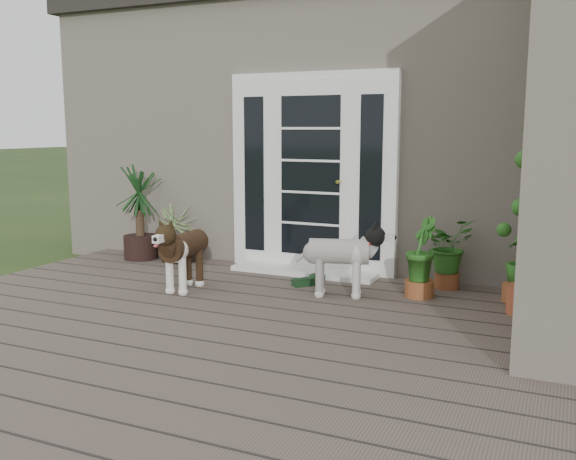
% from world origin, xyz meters
% --- Properties ---
extents(deck, '(6.20, 4.60, 0.12)m').
position_xyz_m(deck, '(0.00, 0.40, 0.06)').
color(deck, '#6B5B4C').
rests_on(deck, ground).
extents(house_main, '(7.40, 4.00, 3.10)m').
position_xyz_m(house_main, '(0.00, 4.65, 1.55)').
color(house_main, '#665E54').
rests_on(house_main, ground).
extents(roof_main, '(7.60, 4.20, 0.20)m').
position_xyz_m(roof_main, '(0.00, 4.65, 3.20)').
color(roof_main, '#2D2826').
rests_on(roof_main, house_main).
extents(door_unit, '(1.90, 0.14, 2.15)m').
position_xyz_m(door_unit, '(-0.20, 2.60, 1.19)').
color(door_unit, white).
rests_on(door_unit, deck).
extents(door_step, '(1.60, 0.40, 0.05)m').
position_xyz_m(door_step, '(-0.20, 2.40, 0.14)').
color(door_step, white).
rests_on(door_step, deck).
extents(brindle_dog, '(0.39, 0.79, 0.64)m').
position_xyz_m(brindle_dog, '(-0.99, 1.28, 0.44)').
color(brindle_dog, '#3F2816').
rests_on(brindle_dog, deck).
extents(white_dog, '(0.81, 0.51, 0.62)m').
position_xyz_m(white_dog, '(0.46, 1.67, 0.43)').
color(white_dog, silver).
rests_on(white_dog, deck).
extents(spider_plant, '(0.82, 0.82, 0.73)m').
position_xyz_m(spider_plant, '(-1.81, 2.40, 0.49)').
color(spider_plant, '#98AF6C').
rests_on(spider_plant, deck).
extents(yucca, '(0.80, 0.80, 1.11)m').
position_xyz_m(yucca, '(-2.30, 2.32, 0.68)').
color(yucca, black).
rests_on(yucca, deck).
extents(herb_a, '(0.69, 0.69, 0.62)m').
position_xyz_m(herb_a, '(1.32, 2.40, 0.43)').
color(herb_a, '#18541A').
rests_on(herb_a, deck).
extents(herb_b, '(0.40, 0.40, 0.54)m').
position_xyz_m(herb_b, '(1.15, 1.96, 0.39)').
color(herb_b, '#245819').
rests_on(herb_b, deck).
extents(herb_c, '(0.43, 0.43, 0.49)m').
position_xyz_m(herb_c, '(2.01, 2.15, 0.37)').
color(herb_c, '#195719').
rests_on(herb_c, deck).
extents(sapling, '(0.61, 0.61, 1.72)m').
position_xyz_m(sapling, '(2.10, 1.78, 0.98)').
color(sapling, '#265C1A').
rests_on(sapling, deck).
extents(clog_left, '(0.13, 0.27, 0.08)m').
position_xyz_m(clog_left, '(0.07, 2.09, 0.16)').
color(clog_left, black).
rests_on(clog_left, deck).
extents(clog_right, '(0.31, 0.34, 0.09)m').
position_xyz_m(clog_right, '(0.02, 1.92, 0.17)').
color(clog_right, '#143318').
rests_on(clog_right, deck).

